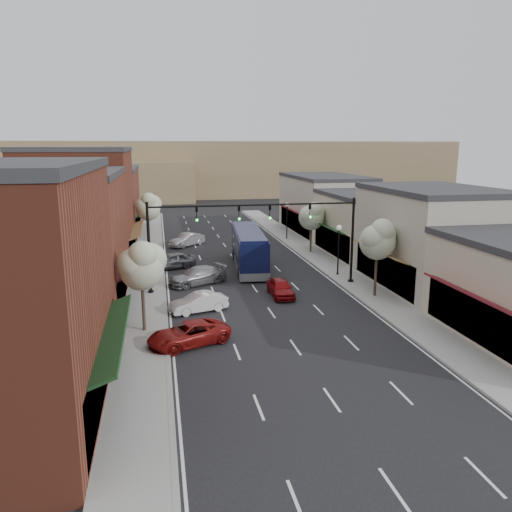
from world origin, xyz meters
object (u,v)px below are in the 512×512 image
tree_right_far (312,215)px  lamp_post_far (287,215)px  signal_mast_right (324,228)px  tree_right_near (378,238)px  parked_car_d (172,261)px  red_hatchback (281,288)px  parked_car_e (187,240)px  signal_mast_left (181,233)px  tree_left_near (142,264)px  tree_left_far (148,206)px  lamp_post_near (339,242)px  parked_car_c (197,276)px  parked_car_b (198,303)px  parked_car_a (188,334)px  coach_bus (249,248)px

tree_right_far → lamp_post_far: bearing=93.9°
signal_mast_right → tree_right_near: signal_mast_right is taller
parked_car_d → signal_mast_right: bearing=38.8°
red_hatchback → parked_car_e: (-5.72, 20.68, 0.07)m
signal_mast_left → tree_left_near: bearing=-108.1°
tree_left_far → lamp_post_near: size_ratio=1.38×
tree_left_near → lamp_post_far: bearing=60.2°
tree_right_near → parked_car_d: (-14.55, 11.91, -3.71)m
tree_left_near → lamp_post_far: tree_left_near is taller
signal_mast_right → parked_car_c: signal_mast_right is taller
tree_left_far → lamp_post_near: bearing=-43.9°
tree_right_far → tree_left_near: tree_left_near is taller
tree_right_far → parked_car_e: size_ratio=1.23×
parked_car_e → tree_right_near: bearing=-12.9°
signal_mast_left → parked_car_b: signal_mast_left is taller
tree_right_near → parked_car_c: tree_right_near is taller
tree_left_far → parked_car_a: (2.44, -28.43, -3.95)m
coach_bus → parked_car_d: bearing=178.3°
tree_left_near → parked_car_b: (3.47, 3.27, -3.58)m
red_hatchback → parked_car_d: size_ratio=0.89×
tree_right_near → parked_car_a: size_ratio=1.27×
lamp_post_near → coach_bus: size_ratio=0.38×
tree_left_near → parked_car_c: tree_left_near is taller
signal_mast_left → lamp_post_near: bearing=10.6°
parked_car_a → tree_left_far: bearing=162.7°
tree_left_far → parked_car_e: 5.62m
lamp_post_near → red_hatchback: lamp_post_near is taller
tree_right_near → lamp_post_near: size_ratio=1.34×
tree_right_far → parked_car_e: (-12.55, 6.32, -3.27)m
parked_car_a → parked_car_b: size_ratio=1.20×
tree_right_near → parked_car_e: (-12.55, 22.32, -3.73)m
lamp_post_near → parked_car_e: bearing=127.3°
lamp_post_near → signal_mast_left: bearing=-169.4°
tree_right_near → tree_right_far: tree_right_near is taller
lamp_post_far → tree_right_far: bearing=-86.1°
red_hatchback → parked_car_a: 10.90m
tree_left_far → lamp_post_far: (16.05, 2.06, -1.60)m
parked_car_a → parked_car_b: parked_car_a is taller
signal_mast_left → parked_car_c: (1.31, 2.12, -3.91)m
tree_left_near → lamp_post_far: 32.35m
red_hatchback → parked_car_e: size_ratio=0.88×
signal_mast_left → parked_car_a: 11.21m
parked_car_d → red_hatchback: bearing=19.3°
parked_car_c → tree_right_far: bearing=101.4°
signal_mast_left → tree_left_near: (-2.63, -8.05, -0.40)m
tree_right_far → parked_car_d: bearing=-164.3°
tree_right_far → parked_car_b: size_ratio=1.39×
signal_mast_right → tree_right_far: signal_mast_right is taller
coach_bus → parked_car_a: bearing=-105.6°
tree_right_far → parked_car_d: size_ratio=1.24×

